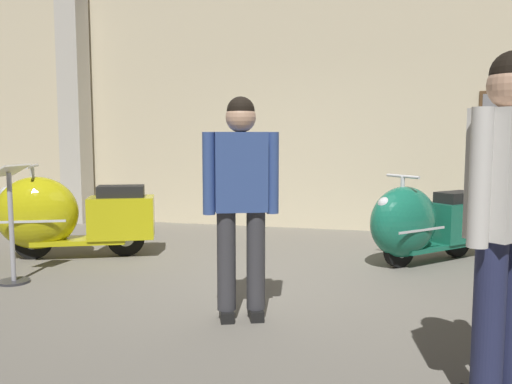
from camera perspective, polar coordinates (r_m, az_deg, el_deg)
ground_plane at (r=4.87m, az=0.75°, el=-10.12°), size 60.00×60.00×0.00m
showroom_back_wall at (r=7.89m, az=5.24°, el=9.36°), size 18.00×0.63×3.64m
scooter_0 at (r=6.28m, az=-19.94°, el=-2.39°), size 1.76×1.10×1.04m
scooter_1 at (r=5.91m, az=17.19°, el=-3.19°), size 1.42×1.43×0.96m
visitor_0 at (r=3.86m, az=-1.62°, el=-0.06°), size 0.52×0.35×1.64m
visitor_1 at (r=2.84m, az=25.24°, el=-1.43°), size 0.44×0.48×1.75m
info_stanchion at (r=5.39m, az=-24.70°, el=-4.11°), size 0.28×0.34×1.10m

